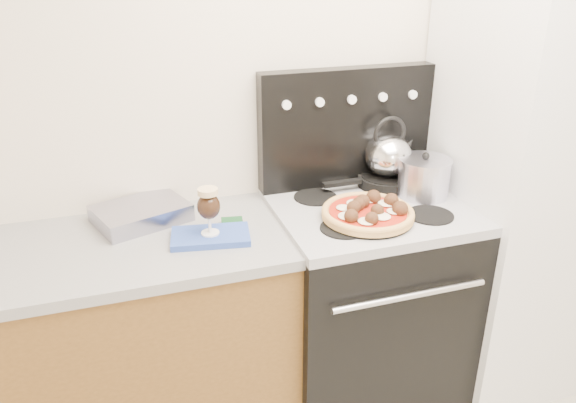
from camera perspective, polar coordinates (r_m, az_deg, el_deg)
name	(u,v)px	position (r m, az deg, el deg)	size (l,w,h in m)	color
room_shell	(512,231)	(1.42, 21.80, -2.82)	(3.52, 3.01, 2.52)	#B6AD9B
base_cabinet	(99,357)	(2.35, -18.67, -14.72)	(1.45, 0.60, 0.86)	brown
countertop	(81,254)	(2.11, -20.27, -5.07)	(1.48, 0.63, 0.04)	gray
stove_body	(364,307)	(2.50, 7.74, -10.53)	(0.76, 0.65, 0.88)	black
cooktop	(370,211)	(2.28, 8.38, -0.95)	(0.76, 0.65, 0.04)	#ADADB2
backguard	(346,127)	(2.41, 5.91, 7.51)	(0.76, 0.08, 0.50)	black
fridge	(522,181)	(2.61, 22.66, 1.91)	(0.64, 0.68, 1.90)	silver
foil_sheet	(141,213)	(2.23, -14.69, -1.16)	(0.33, 0.24, 0.07)	#B5B4CC
oven_mitt	(211,236)	(2.05, -7.87, -3.54)	(0.28, 0.16, 0.02)	#2F4EAD
beer_glass	(209,211)	(2.00, -8.03, -0.97)	(0.08, 0.08, 0.18)	black
pizza_pan	(367,218)	(2.15, 8.06, -1.69)	(0.34, 0.34, 0.01)	black
pizza	(368,211)	(2.14, 8.11, -0.96)	(0.35, 0.35, 0.05)	#E1B256
skillet	(386,181)	(2.47, 9.94, 2.11)	(0.25, 0.25, 0.04)	#242424
tea_kettle	(388,152)	(2.43, 10.16, 5.01)	(0.20, 0.20, 0.22)	silver
stock_pot	(424,178)	(2.38, 13.61, 2.29)	(0.21, 0.21, 0.15)	silver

